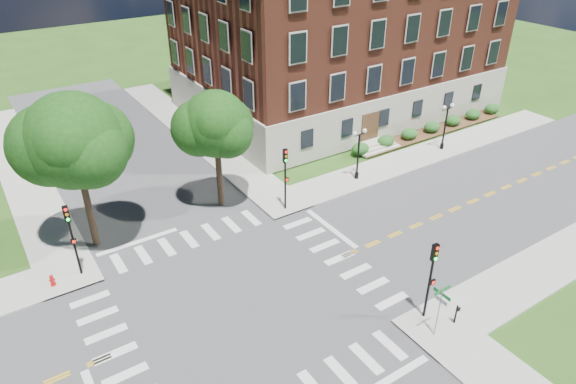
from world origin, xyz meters
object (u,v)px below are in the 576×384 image
traffic_signal_ne (285,171)px  fire_hydrant (52,280)px  traffic_signal_se (432,272)px  twin_lamp_east (445,124)px  traffic_signal_nw (71,232)px  twin_lamp_west (358,151)px  street_sign_pole (440,302)px  push_button_post (456,313)px

traffic_signal_ne → fire_hydrant: traffic_signal_ne is taller
traffic_signal_se → twin_lamp_east: bearing=39.8°
traffic_signal_nw → fire_hydrant: bearing=-172.9°
twin_lamp_west → street_sign_pole: size_ratio=1.36×
street_sign_pole → traffic_signal_se: bearing=66.8°
traffic_signal_nw → street_sign_pole: size_ratio=1.55×
twin_lamp_west → push_button_post: 16.80m
traffic_signal_se → traffic_signal_nw: (-14.76, 14.04, 0.00)m
street_sign_pole → fire_hydrant: size_ratio=4.13×
fire_hydrant → traffic_signal_se: bearing=-40.1°
traffic_signal_se → fire_hydrant: size_ratio=6.40×
twin_lamp_east → traffic_signal_nw: bearing=-179.4°
traffic_signal_ne → twin_lamp_east: bearing=2.8°
traffic_signal_se → push_button_post: 2.88m
traffic_signal_se → traffic_signal_ne: same height
traffic_signal_se → twin_lamp_east: size_ratio=1.13×
traffic_signal_ne → street_sign_pole: traffic_signal_ne is taller
twin_lamp_west → twin_lamp_east: bearing=0.7°
traffic_signal_ne → twin_lamp_east: size_ratio=1.13×
street_sign_pole → push_button_post: street_sign_pole is taller
traffic_signal_nw → twin_lamp_west: (21.87, 0.22, -0.66)m
traffic_signal_nw → twin_lamp_west: 21.88m
traffic_signal_nw → twin_lamp_east: 32.00m
traffic_signal_nw → street_sign_pole: (14.22, -15.30, -0.88)m
twin_lamp_west → traffic_signal_se: bearing=-116.5°
push_button_post → street_sign_pole: bearing=179.1°
traffic_signal_nw → traffic_signal_se: bearing=-43.6°
traffic_signal_ne → street_sign_pole: size_ratio=1.55×
street_sign_pole → traffic_signal_ne: bearing=88.9°
twin_lamp_west → push_button_post: bearing=-111.5°
street_sign_pole → push_button_post: (1.52, -0.02, -1.51)m
push_button_post → twin_lamp_west: bearing=68.5°
twin_lamp_east → street_sign_pole: bearing=-138.7°
traffic_signal_ne → twin_lamp_west: (7.38, 0.74, -0.66)m
traffic_signal_ne → traffic_signal_se: bearing=-88.9°
traffic_signal_ne → traffic_signal_nw: same height
traffic_signal_ne → twin_lamp_east: traffic_signal_ne is taller
traffic_signal_se → twin_lamp_west: size_ratio=1.13×
street_sign_pole → fire_hydrant: 21.99m
traffic_signal_ne → twin_lamp_west: size_ratio=1.13×
traffic_signal_ne → traffic_signal_nw: 14.50m
traffic_signal_se → push_button_post: (0.98, -1.28, -2.39)m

